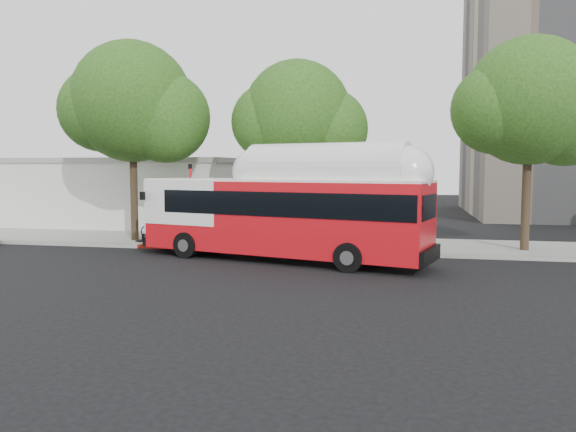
% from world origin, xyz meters
% --- Properties ---
extents(ground, '(120.00, 120.00, 0.00)m').
position_xyz_m(ground, '(0.00, 0.00, 0.00)').
color(ground, black).
rests_on(ground, ground).
extents(sidewalk, '(60.00, 5.00, 0.15)m').
position_xyz_m(sidewalk, '(0.00, 6.50, 0.07)').
color(sidewalk, gray).
rests_on(sidewalk, ground).
extents(curb_strip, '(60.00, 0.30, 0.15)m').
position_xyz_m(curb_strip, '(0.00, 3.90, 0.07)').
color(curb_strip, gray).
rests_on(curb_strip, ground).
extents(red_curb_segment, '(10.00, 0.32, 0.16)m').
position_xyz_m(red_curb_segment, '(-3.00, 3.90, 0.08)').
color(red_curb_segment, maroon).
rests_on(red_curb_segment, ground).
extents(street_tree_left, '(6.67, 5.80, 9.74)m').
position_xyz_m(street_tree_left, '(-8.53, 5.56, 6.60)').
color(street_tree_left, '#2D2116').
rests_on(street_tree_left, ground).
extents(street_tree_mid, '(5.75, 5.00, 8.62)m').
position_xyz_m(street_tree_mid, '(-0.59, 6.06, 5.91)').
color(street_tree_mid, '#2D2116').
rests_on(street_tree_mid, ground).
extents(street_tree_right, '(6.21, 5.40, 9.18)m').
position_xyz_m(street_tree_right, '(9.44, 5.86, 6.26)').
color(street_tree_right, '#2D2116').
rests_on(street_tree_right, ground).
extents(low_commercial_bldg, '(16.20, 10.20, 4.25)m').
position_xyz_m(low_commercial_bldg, '(-14.00, 14.00, 2.15)').
color(low_commercial_bldg, silver).
rests_on(low_commercial_bldg, ground).
extents(transit_bus, '(12.63, 5.41, 3.69)m').
position_xyz_m(transit_bus, '(-0.74, 1.75, 1.73)').
color(transit_bus, red).
rests_on(transit_bus, ground).
extents(signal_pole, '(0.11, 0.36, 3.85)m').
position_xyz_m(signal_pole, '(-5.72, 4.61, 1.97)').
color(signal_pole, red).
rests_on(signal_pole, ground).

